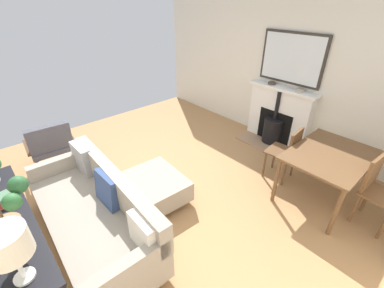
% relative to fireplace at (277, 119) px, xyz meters
% --- Properties ---
extents(ground_plane, '(5.98, 5.63, 0.01)m').
position_rel_fireplace_xyz_m(ground_plane, '(2.79, -0.40, -0.47)').
color(ground_plane, '#A87A4C').
extents(wall_left, '(0.12, 5.63, 2.69)m').
position_rel_fireplace_xyz_m(wall_left, '(-0.20, -0.40, 0.88)').
color(wall_left, silver).
rests_on(wall_left, ground).
extents(fireplace, '(0.62, 1.26, 1.08)m').
position_rel_fireplace_xyz_m(fireplace, '(0.00, 0.00, 0.00)').
color(fireplace, '#9E7A5B').
rests_on(fireplace, ground).
extents(mirror_over_mantel, '(0.04, 1.13, 0.84)m').
position_rel_fireplace_xyz_m(mirror_over_mantel, '(-0.11, 0.00, 1.10)').
color(mirror_over_mantel, '#2D2823').
extents(mantel_bowl_near, '(0.14, 0.14, 0.04)m').
position_rel_fireplace_xyz_m(mantel_bowl_near, '(-0.02, -0.24, 0.64)').
color(mantel_bowl_near, '#47382D').
rests_on(mantel_bowl_near, fireplace).
extents(mantel_bowl_far, '(0.15, 0.15, 0.05)m').
position_rel_fireplace_xyz_m(mantel_bowl_far, '(-0.02, 0.30, 0.64)').
color(mantel_bowl_far, '#9E9384').
rests_on(mantel_bowl_far, fireplace).
extents(sofa, '(0.89, 2.08, 0.83)m').
position_rel_fireplace_xyz_m(sofa, '(3.53, -0.10, -0.11)').
color(sofa, '#B2B2B7').
rests_on(sofa, ground).
extents(ottoman, '(0.69, 0.87, 0.37)m').
position_rel_fireplace_xyz_m(ottoman, '(2.64, -0.17, -0.24)').
color(ottoman, '#B2B2B7').
rests_on(ottoman, ground).
extents(armchair_accent, '(0.72, 0.64, 0.86)m').
position_rel_fireplace_xyz_m(armchair_accent, '(3.47, -1.84, 0.01)').
color(armchair_accent, '#4C3321').
rests_on(armchair_accent, ground).
extents(console_table, '(0.40, 1.88, 0.78)m').
position_rel_fireplace_xyz_m(console_table, '(4.26, -0.10, 0.23)').
color(console_table, black).
rests_on(console_table, ground).
extents(table_lamp_far_end, '(0.28, 0.28, 0.46)m').
position_rel_fireplace_xyz_m(table_lamp_far_end, '(4.26, 0.61, 0.66)').
color(table_lamp_far_end, white).
rests_on(table_lamp_far_end, console_table).
extents(dining_table, '(1.18, 0.87, 0.73)m').
position_rel_fireplace_xyz_m(dining_table, '(0.94, 1.32, 0.18)').
color(dining_table, brown).
rests_on(dining_table, ground).
extents(dining_chair_near_fireplace, '(0.44, 0.44, 0.86)m').
position_rel_fireplace_xyz_m(dining_chair_near_fireplace, '(0.93, 0.75, 0.05)').
color(dining_chair_near_fireplace, brown).
rests_on(dining_chair_near_fireplace, ground).
extents(dining_chair_by_back_wall, '(0.44, 0.44, 0.91)m').
position_rel_fireplace_xyz_m(dining_chair_by_back_wall, '(0.93, 1.89, 0.07)').
color(dining_chair_by_back_wall, brown).
rests_on(dining_chair_by_back_wall, ground).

